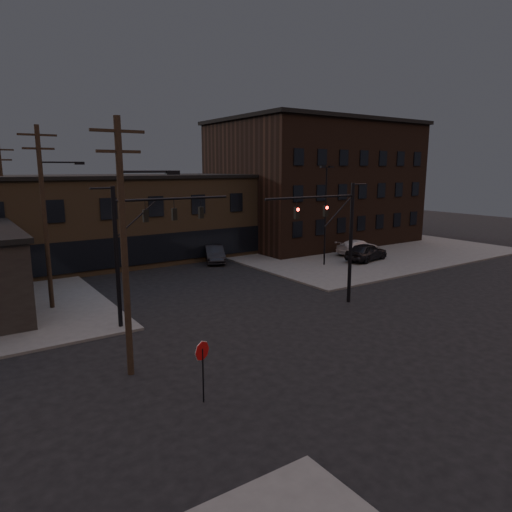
{
  "coord_description": "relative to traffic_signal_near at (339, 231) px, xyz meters",
  "views": [
    {
      "loc": [
        -15.5,
        -16.64,
        8.94
      ],
      "look_at": [
        0.36,
        6.66,
        3.5
      ],
      "focal_mm": 32.0,
      "sensor_mm": 36.0,
      "label": 1
    }
  ],
  "objects": [
    {
      "name": "traffic_signal_near",
      "position": [
        0.0,
        0.0,
        0.0
      ],
      "size": [
        7.12,
        0.24,
        8.0
      ],
      "color": "black",
      "rests_on": "ground"
    },
    {
      "name": "utility_pole_mid",
      "position": [
        -15.79,
        9.5,
        1.19
      ],
      "size": [
        3.7,
        0.28,
        11.5
      ],
      "color": "black",
      "rests_on": "ground"
    },
    {
      "name": "utility_pole_near",
      "position": [
        -14.79,
        -2.5,
        0.94
      ],
      "size": [
        3.7,
        0.28,
        11.0
      ],
      "color": "black",
      "rests_on": "ground"
    },
    {
      "name": "car_crossing",
      "position": [
        0.14,
        16.88,
        -4.12
      ],
      "size": [
        3.53,
        5.21,
        1.62
      ],
      "primitive_type": "imported",
      "rotation": [
        0.0,
        0.0,
        -0.41
      ],
      "color": "black",
      "rests_on": "ground"
    },
    {
      "name": "sidewalk_ne",
      "position": [
        16.64,
        17.5,
        -4.86
      ],
      "size": [
        30.0,
        30.0,
        0.15
      ],
      "primitive_type": "cube",
      "color": "#474744",
      "rests_on": "ground"
    },
    {
      "name": "building_right",
      "position": [
        16.64,
        21.5,
        2.07
      ],
      "size": [
        22.0,
        16.0,
        14.0
      ],
      "primitive_type": "cube",
      "color": "black",
      "rests_on": "ground"
    },
    {
      "name": "utility_pole_far",
      "position": [
        -16.86,
        21.5,
        0.85
      ],
      "size": [
        2.2,
        0.28,
        11.0
      ],
      "color": "black",
      "rests_on": "ground"
    },
    {
      "name": "building_row",
      "position": [
        -5.36,
        23.5,
        -0.93
      ],
      "size": [
        40.0,
        12.0,
        8.0
      ],
      "primitive_type": "cube",
      "color": "#4B3B27",
      "rests_on": "ground"
    },
    {
      "name": "stop_sign",
      "position": [
        -13.36,
        -6.49,
        -3.09
      ],
      "size": [
        0.72,
        0.33,
        2.48
      ],
      "color": "black",
      "rests_on": "ground"
    },
    {
      "name": "traffic_signal_far",
      "position": [
        -12.07,
        3.5,
        0.08
      ],
      "size": [
        7.12,
        0.24,
        8.0
      ],
      "color": "black",
      "rests_on": "ground"
    },
    {
      "name": "lot_light_b",
      "position": [
        13.64,
        14.5,
        0.58
      ],
      "size": [
        1.5,
        0.28,
        9.14
      ],
      "color": "black",
      "rests_on": "ground"
    },
    {
      "name": "parked_car_lot_a",
      "position": [
        12.28,
        8.59,
        -3.92
      ],
      "size": [
        5.31,
        2.9,
        1.71
      ],
      "primitive_type": "imported",
      "rotation": [
        0.0,
        0.0,
        1.75
      ],
      "color": "black",
      "rests_on": "sidewalk_ne"
    },
    {
      "name": "parked_car_lot_b",
      "position": [
        14.09,
        11.33,
        -4.03
      ],
      "size": [
        5.19,
        2.17,
        1.5
      ],
      "primitive_type": "imported",
      "rotation": [
        0.0,
        0.0,
        1.58
      ],
      "color": "silver",
      "rests_on": "sidewalk_ne"
    },
    {
      "name": "lot_light_a",
      "position": [
        7.64,
        9.5,
        0.58
      ],
      "size": [
        1.5,
        0.28,
        9.14
      ],
      "color": "black",
      "rests_on": "ground"
    },
    {
      "name": "ground",
      "position": [
        -5.36,
        -4.5,
        -4.93
      ],
      "size": [
        140.0,
        140.0,
        0.0
      ],
      "primitive_type": "plane",
      "color": "black",
      "rests_on": "ground"
    }
  ]
}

